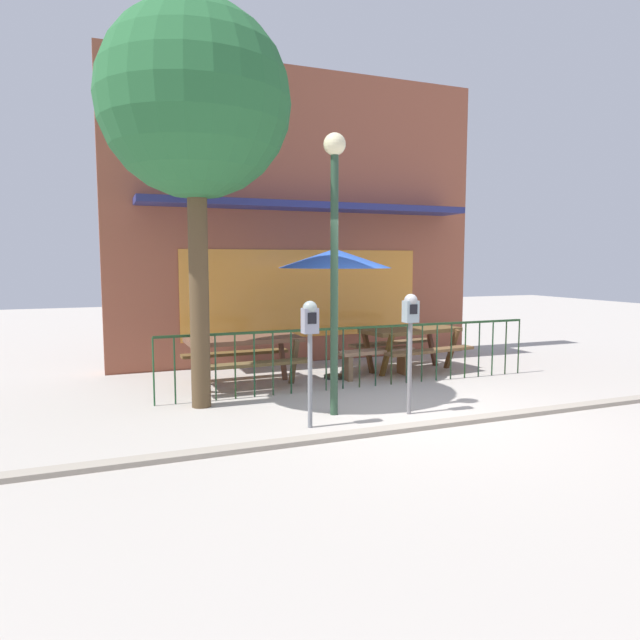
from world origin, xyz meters
name	(u,v)px	position (x,y,z in m)	size (l,w,h in m)	color
ground	(415,414)	(0.00, 0.00, 0.00)	(40.00, 40.00, 0.00)	#ACA49A
pub_storefront	(301,219)	(0.00, 4.39, 2.80)	(7.43, 1.29, 5.64)	brown
patio_fence_front	(360,346)	(0.00, 1.67, 0.66)	(6.26, 0.04, 0.97)	#1E3F1F
picnic_table_left	(244,348)	(-1.65, 2.48, 0.61)	(1.83, 1.40, 0.79)	brown
picnic_table_right	(411,337)	(1.46, 2.58, 0.61)	(1.98, 1.60, 0.79)	brown
patio_umbrella	(335,259)	(-0.08, 2.48, 2.01)	(1.90, 1.90, 2.19)	#282722
patio_bench	(376,357)	(0.61, 2.29, 0.35)	(1.42, 0.44, 0.48)	#9C7355
parking_meter_near	(310,330)	(-1.49, -0.07, 1.17)	(0.18, 0.17, 1.52)	slate
parking_meter_far	(410,322)	(-0.08, 0.03, 1.21)	(0.18, 0.17, 1.57)	slate
street_tree	(195,104)	(-2.52, 1.40, 4.01)	(2.50, 2.50, 5.30)	brown
street_lamp	(334,231)	(-1.00, 0.36, 2.36)	(0.28, 0.28, 3.56)	#294530
curb_edge	(440,426)	(0.00, -0.58, 0.00)	(10.40, 0.20, 0.11)	gray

